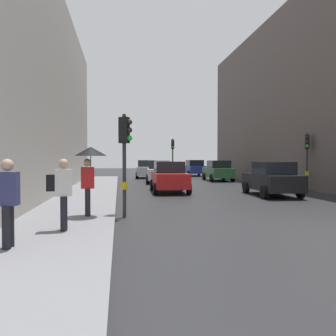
{
  "coord_description": "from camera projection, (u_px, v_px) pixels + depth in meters",
  "views": [
    {
      "loc": [
        -5.6,
        -8.59,
        1.94
      ],
      "look_at": [
        -2.75,
        11.46,
        1.37
      ],
      "focal_mm": 36.83,
      "sensor_mm": 36.0,
      "label": 1
    }
  ],
  "objects": [
    {
      "name": "car_green_estate",
      "position": [
        218.0,
        171.0,
        29.67
      ],
      "size": [
        2.08,
        4.23,
        1.76
      ],
      "color": "#2D6038",
      "rests_on": "ground"
    },
    {
      "name": "car_silver_hatchback",
      "position": [
        146.0,
        169.0,
        34.11
      ],
      "size": [
        2.27,
        4.32,
        1.76
      ],
      "color": "#BCBCC1",
      "rests_on": "ground"
    },
    {
      "name": "sidewalk_kerb",
      "position": [
        81.0,
        203.0,
        14.27
      ],
      "size": [
        2.87,
        40.0,
        0.16
      ],
      "primitive_type": "cube",
      "color": "gray",
      "rests_on": "ground"
    },
    {
      "name": "pedestrian_with_black_backpack",
      "position": [
        62.0,
        190.0,
        8.5
      ],
      "size": [
        0.62,
        0.36,
        1.77
      ],
      "color": "black",
      "rests_on": "sidewalk_kerb"
    },
    {
      "name": "traffic_light_far_median",
      "position": [
        173.0,
        151.0,
        31.7
      ],
      "size": [
        0.25,
        0.43,
        3.75
      ],
      "color": "#2D2D2D",
      "rests_on": "ground"
    },
    {
      "name": "pedestrian_with_grey_backpack",
      "position": [
        5.0,
        198.0,
        6.8
      ],
      "size": [
        0.61,
        0.36,
        1.77
      ],
      "color": "black",
      "rests_on": "sidewalk_kerb"
    },
    {
      "name": "car_white_compact",
      "position": [
        159.0,
        172.0,
        27.23
      ],
      "size": [
        2.24,
        4.31,
        1.76
      ],
      "color": "silver",
      "rests_on": "ground"
    },
    {
      "name": "car_red_sedan",
      "position": [
        169.0,
        177.0,
        19.76
      ],
      "size": [
        2.12,
        4.25,
        1.76
      ],
      "color": "red",
      "rests_on": "ground"
    },
    {
      "name": "traffic_light_mid_street",
      "position": [
        307.0,
        151.0,
        20.35
      ],
      "size": [
        0.35,
        0.45,
        3.44
      ],
      "color": "#2D2D2D",
      "rests_on": "ground"
    },
    {
      "name": "car_dark_suv",
      "position": [
        272.0,
        179.0,
        17.79
      ],
      "size": [
        2.15,
        4.27,
        1.76
      ],
      "color": "black",
      "rests_on": "ground"
    },
    {
      "name": "car_blue_van",
      "position": [
        194.0,
        168.0,
        38.18
      ],
      "size": [
        2.08,
        4.23,
        1.76
      ],
      "color": "navy",
      "rests_on": "ground"
    },
    {
      "name": "ground_plane",
      "position": [
        327.0,
        230.0,
        9.34
      ],
      "size": [
        120.0,
        120.0,
        0.0
      ],
      "primitive_type": "plane",
      "color": "#28282B"
    },
    {
      "name": "pedestrian_with_umbrella",
      "position": [
        90.0,
        162.0,
        10.65
      ],
      "size": [
        1.0,
        1.0,
        2.14
      ],
      "color": "black",
      "rests_on": "sidewalk_kerb"
    },
    {
      "name": "traffic_light_near_right",
      "position": [
        125.0,
        146.0,
        11.19
      ],
      "size": [
        0.45,
        0.35,
        3.38
      ],
      "color": "#2D2D2D",
      "rests_on": "ground"
    }
  ]
}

